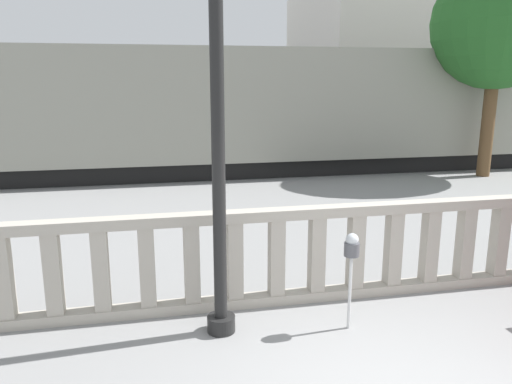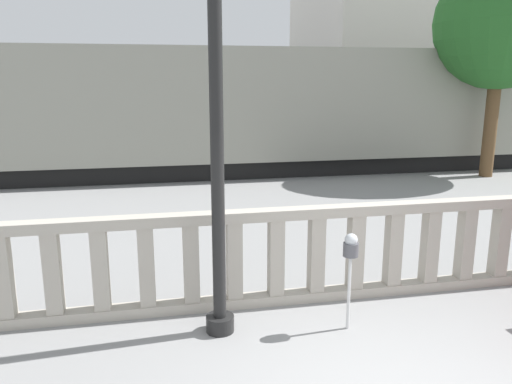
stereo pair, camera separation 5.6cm
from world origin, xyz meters
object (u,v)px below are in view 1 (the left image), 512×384
Objects in this scene: parking_meter at (352,252)px; train_far at (225,94)px; lamppost at (216,23)px; tree_left at (498,24)px; train_near at (340,108)px.

train_far reaches higher than parking_meter.
tree_left is (9.56, 8.21, 0.99)m from lamppost.
tree_left is (4.11, -2.02, 2.56)m from train_near.
train_far is at bearing 106.23° from tree_left.
tree_left is (8.00, 8.46, 3.61)m from parking_meter.
parking_meter is at bearing -110.36° from train_near.
train_near is at bearing 69.64° from parking_meter.
train_near reaches higher than parking_meter.
lamppost is 0.25× the size of train_far.
parking_meter is 27.43m from train_far.
lamppost is 0.26× the size of train_near.
train_far is (2.51, 27.30, 1.02)m from parking_meter.
parking_meter is 0.05× the size of train_far.
train_far is (4.08, 27.05, -1.60)m from lamppost.
parking_meter is at bearing -95.26° from train_far.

